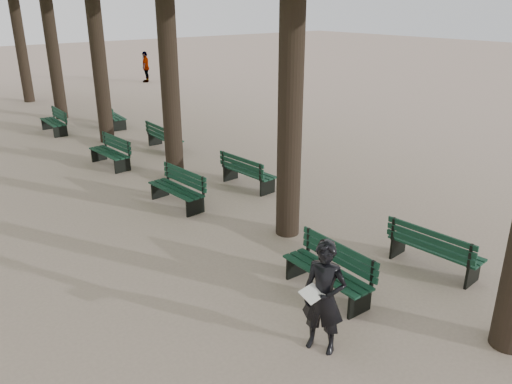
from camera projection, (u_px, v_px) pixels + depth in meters
ground at (341, 320)px, 8.19m from camera, size 120.00×120.00×0.00m
bench_left_0 at (326, 280)px, 8.82m from camera, size 0.62×1.82×0.92m
bench_left_1 at (177, 196)px, 12.64m from camera, size 0.70×1.84×0.92m
bench_left_2 at (110, 158)px, 15.66m from camera, size 0.69×1.83×0.92m
bench_left_3 at (54, 126)px, 19.62m from camera, size 0.61×1.81×0.92m
bench_right_0 at (434, 256)px, 9.64m from camera, size 0.71×1.84×0.92m
bench_right_1 at (248, 178)px, 13.93m from camera, size 0.68×1.83×0.92m
bench_right_2 at (165, 142)px, 17.40m from camera, size 0.63×1.82×0.92m
bench_right_3 at (114, 120)px, 20.59m from camera, size 0.74×1.85×0.92m
man_with_map at (324, 297)px, 7.20m from camera, size 0.75×0.79×1.78m
pedestrian_c at (146, 67)px, 31.69m from camera, size 1.00×1.11×1.91m
pedestrian_b at (101, 66)px, 32.02m from camera, size 0.62×1.29×1.91m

